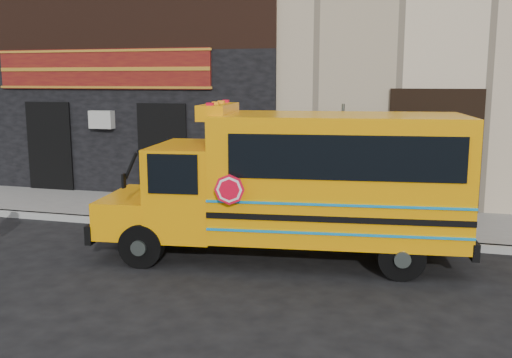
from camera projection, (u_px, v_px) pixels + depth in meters
name	position (u px, v px, depth m)	size (l,w,h in m)	color
ground	(204.00, 272.00, 10.12)	(120.00, 120.00, 0.00)	black
curb	(245.00, 231.00, 12.58)	(40.00, 0.20, 0.15)	#999A94
sidewalk	(262.00, 215.00, 14.00)	(40.00, 3.00, 0.15)	#625F5C
school_bus	(302.00, 180.00, 10.65)	(7.11, 2.95, 2.92)	black
sign_pole	(341.00, 166.00, 11.80)	(0.12, 0.24, 2.88)	#434B47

